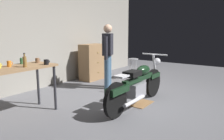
% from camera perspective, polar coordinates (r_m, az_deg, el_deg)
% --- Properties ---
extents(ground_plane, '(12.00, 12.00, 0.00)m').
position_cam_1_polar(ground_plane, '(4.64, 7.45, -8.76)').
color(ground_plane, slate).
extents(back_wall, '(8.00, 0.12, 3.10)m').
position_cam_1_polar(back_wall, '(6.20, -16.07, 10.34)').
color(back_wall, gray).
rests_on(back_wall, ground_plane).
extents(workbench, '(1.30, 0.64, 0.90)m').
position_cam_1_polar(workbench, '(4.09, -23.76, -0.76)').
color(workbench, '#99724C').
rests_on(workbench, ground_plane).
extents(motorcycle, '(2.19, 0.60, 1.00)m').
position_cam_1_polar(motorcycle, '(4.41, 6.80, -3.67)').
color(motorcycle, black).
rests_on(motorcycle, ground_plane).
extents(person_standing, '(0.53, 0.36, 1.67)m').
position_cam_1_polar(person_standing, '(5.64, -1.11, 4.41)').
color(person_standing, '#446481').
rests_on(person_standing, ground_plane).
extents(shop_stool, '(0.32, 0.32, 0.64)m').
position_cam_1_polar(shop_stool, '(6.83, 5.62, 1.82)').
color(shop_stool, '#B2B2B7').
rests_on(shop_stool, ground_plane).
extents(wooden_dresser, '(0.80, 0.47, 1.10)m').
position_cam_1_polar(wooden_dresser, '(6.72, -5.17, 2.13)').
color(wooden_dresser, '#99724C').
rests_on(wooden_dresser, ground_plane).
extents(drip_tray, '(0.56, 0.40, 0.01)m').
position_cam_1_polar(drip_tray, '(4.64, 7.37, -8.68)').
color(drip_tray, olive).
rests_on(drip_tray, ground_plane).
extents(mug_black_matte, '(0.12, 0.09, 0.09)m').
position_cam_1_polar(mug_black_matte, '(4.13, -16.94, 2.01)').
color(mug_black_matte, black).
rests_on(mug_black_matte, workbench).
extents(mug_green_speckled, '(0.12, 0.08, 0.11)m').
position_cam_1_polar(mug_green_speckled, '(4.36, -22.58, 2.23)').
color(mug_green_speckled, '#3D7F4C').
rests_on(mug_green_speckled, workbench).
extents(mug_brown_stoneware, '(0.11, 0.08, 0.09)m').
position_cam_1_polar(mug_brown_stoneware, '(4.42, -19.08, 2.43)').
color(mug_brown_stoneware, brown).
rests_on(mug_brown_stoneware, workbench).
extents(mug_orange_travel, '(0.10, 0.07, 0.10)m').
position_cam_1_polar(mug_orange_travel, '(4.13, -25.49, 1.50)').
color(mug_orange_travel, orange).
rests_on(mug_orange_travel, workbench).
extents(bottle, '(0.06, 0.06, 0.24)m').
position_cam_1_polar(bottle, '(3.97, -22.04, 2.10)').
color(bottle, olive).
rests_on(bottle, workbench).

